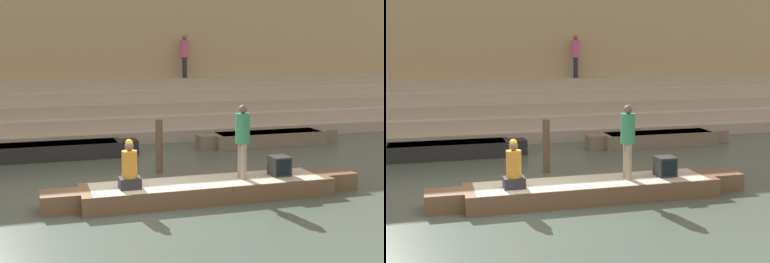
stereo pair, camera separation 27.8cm
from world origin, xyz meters
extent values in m
plane|color=#47544C|center=(0.00, 0.00, 0.00)|extent=(120.00, 120.00, 0.00)
cube|color=tan|center=(0.00, 8.80, 0.20)|extent=(36.00, 3.49, 0.40)
cube|color=#B2A28D|center=(0.00, 9.15, 0.60)|extent=(36.00, 2.80, 0.40)
cube|color=tan|center=(0.00, 9.50, 1.00)|extent=(36.00, 2.10, 0.40)
cube|color=#B2A28D|center=(0.00, 9.85, 1.41)|extent=(36.00, 1.40, 0.40)
cube|color=tan|center=(0.00, 10.20, 1.81)|extent=(36.00, 0.70, 0.40)
cube|color=tan|center=(0.00, 11.15, 4.12)|extent=(34.20, 1.20, 8.23)
cube|color=brown|center=(0.00, 10.53, 0.30)|extent=(34.20, 0.12, 0.60)
cube|color=brown|center=(1.82, 0.35, 0.19)|extent=(5.49, 1.23, 0.39)
cube|color=beige|center=(1.82, 0.35, 0.36)|extent=(5.05, 1.13, 0.05)
cube|color=brown|center=(4.95, 0.35, 0.19)|extent=(0.77, 0.68, 0.39)
cube|color=brown|center=(-1.31, 0.35, 0.19)|extent=(0.77, 0.68, 0.39)
cylinder|color=olive|center=(1.00, 1.06, 0.29)|extent=(2.26, 0.04, 0.04)
cylinder|color=gray|center=(2.61, 0.45, 0.78)|extent=(0.13, 0.13, 0.79)
cylinder|color=gray|center=(2.61, 0.28, 0.78)|extent=(0.13, 0.13, 0.79)
cylinder|color=#338456|center=(2.61, 0.36, 1.50)|extent=(0.31, 0.31, 0.66)
sphere|color=brown|center=(2.61, 0.36, 1.92)|extent=(0.19, 0.19, 0.19)
cube|color=#28282D|center=(0.09, 0.23, 0.50)|extent=(0.44, 0.34, 0.23)
cylinder|color=orange|center=(0.09, 0.23, 0.89)|extent=(0.31, 0.31, 0.56)
sphere|color=brown|center=(0.09, 0.23, 1.27)|extent=(0.19, 0.19, 0.19)
sphere|color=gold|center=(0.09, 0.23, 1.33)|extent=(0.16, 0.16, 0.16)
cube|color=#2D2D2D|center=(3.53, 0.38, 0.60)|extent=(0.42, 0.43, 0.43)
cube|color=black|center=(3.53, 0.16, 0.60)|extent=(0.34, 0.02, 0.35)
cube|color=black|center=(-1.05, 5.61, 0.22)|extent=(3.66, 1.03, 0.45)
cube|color=#2D2D2D|center=(-1.05, 5.61, 0.42)|extent=(3.37, 0.93, 0.05)
cube|color=black|center=(1.03, 5.61, 0.22)|extent=(0.51, 0.57, 0.45)
cube|color=#756651|center=(5.75, 5.72, 0.22)|extent=(3.84, 1.03, 0.45)
cube|color=#2D2D2D|center=(5.75, 5.72, 0.42)|extent=(3.53, 0.93, 0.05)
cube|color=#756651|center=(7.94, 5.72, 0.22)|extent=(0.54, 0.57, 0.45)
cube|color=#756651|center=(3.56, 5.72, 0.22)|extent=(0.54, 0.57, 0.45)
cylinder|color=brown|center=(1.37, 2.99, 0.69)|extent=(0.18, 0.18, 1.39)
cylinder|color=#28282D|center=(4.14, 10.29, 2.42)|extent=(0.14, 0.14, 0.81)
cylinder|color=#28282D|center=(4.14, 10.11, 2.42)|extent=(0.14, 0.14, 0.81)
cylinder|color=#C64C7F|center=(4.14, 10.20, 3.16)|extent=(0.33, 0.33, 0.68)
sphere|color=brown|center=(4.14, 10.20, 3.60)|extent=(0.19, 0.19, 0.19)
camera|label=1|loc=(-1.77, -10.30, 3.28)|focal=50.00mm
camera|label=2|loc=(-1.51, -10.38, 3.28)|focal=50.00mm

